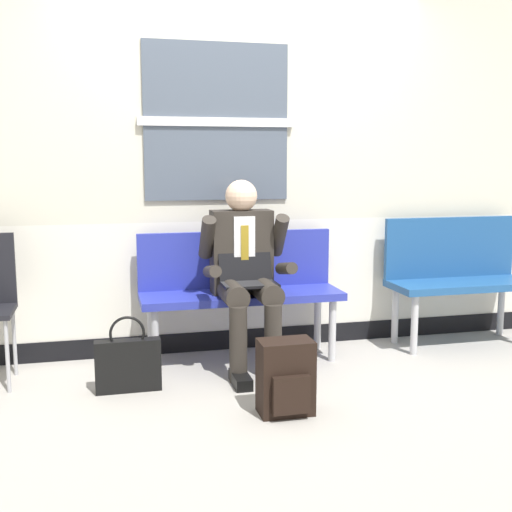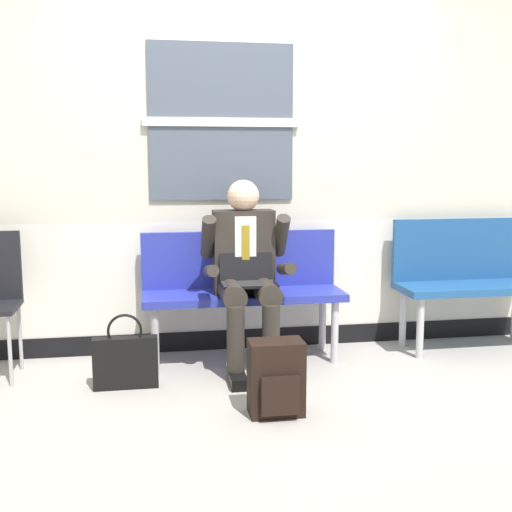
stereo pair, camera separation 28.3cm
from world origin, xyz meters
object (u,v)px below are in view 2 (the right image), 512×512
at_px(bench_empty, 467,274).
at_px(person_seated, 246,269).
at_px(backpack, 276,379).
at_px(handbag, 126,361).
at_px(bench_with_person, 242,284).

bearing_deg(bench_empty, person_seated, -173.07).
height_order(backpack, handbag, handbag).
bearing_deg(bench_empty, bench_with_person, -179.83).
relative_size(backpack, handbag, 0.89).
height_order(person_seated, backpack, person_seated).
height_order(bench_with_person, handbag, bench_with_person).
bearing_deg(handbag, person_seated, 19.33).
distance_m(bench_with_person, bench_empty, 1.65).
bearing_deg(person_seated, bench_with_person, 90.00).
height_order(bench_empty, backpack, bench_empty).
bearing_deg(handbag, bench_with_person, 31.14).
xyz_separation_m(bench_with_person, backpack, (0.03, -1.01, -0.32)).
bearing_deg(backpack, bench_empty, 32.18).
xyz_separation_m(person_seated, backpack, (0.03, -0.82, -0.45)).
bearing_deg(person_seated, handbag, -160.67).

